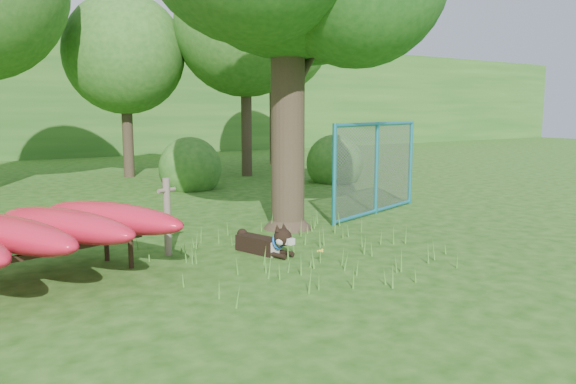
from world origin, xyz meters
TOP-DOWN VIEW (x-y plane):
  - ground at (0.00, 0.00)m, footprint 80.00×80.00m
  - wooden_post at (-1.38, 2.22)m, footprint 0.33×0.18m
  - kayak_rack at (-3.30, 1.82)m, footprint 3.70×3.31m
  - husky_dog at (-0.06, 1.42)m, footprint 0.55×1.20m
  - fence_section at (3.79, 3.12)m, footprint 3.28×1.17m
  - wildflower_clump at (0.33, 0.53)m, footprint 0.10×0.10m
  - bg_tree_c at (1.50, 13.00)m, footprint 4.00×4.00m
  - bg_tree_d at (5.00, 11.00)m, footprint 4.80×4.80m
  - bg_tree_e at (8.00, 14.00)m, footprint 4.60×4.60m
  - shrub_right at (6.50, 8.00)m, footprint 1.80×1.80m
  - shrub_mid at (2.00, 9.00)m, footprint 1.80×1.80m
  - wooded_hillside at (0.00, 28.00)m, footprint 80.00×12.00m

SIDE VIEW (x-z plane):
  - ground at x=0.00m, z-range 0.00..0.00m
  - shrub_right at x=6.50m, z-range -0.90..0.90m
  - shrub_mid at x=2.00m, z-range -0.90..0.90m
  - wildflower_clump at x=0.33m, z-range 0.06..0.28m
  - husky_dog at x=-0.06m, z-range -0.08..0.46m
  - wooden_post at x=-1.38m, z-range 0.04..1.26m
  - kayak_rack at x=-3.30m, z-range 0.25..1.18m
  - fence_section at x=3.79m, z-range -0.67..2.68m
  - wooded_hillside at x=0.00m, z-range 0.00..6.00m
  - bg_tree_c at x=1.50m, z-range 1.05..7.17m
  - bg_tree_d at x=5.00m, z-range 1.33..8.83m
  - bg_tree_e at x=8.00m, z-range 1.46..9.01m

